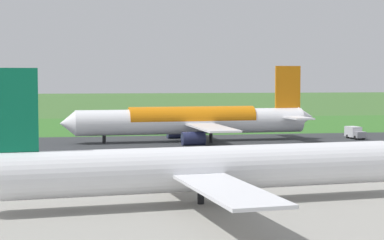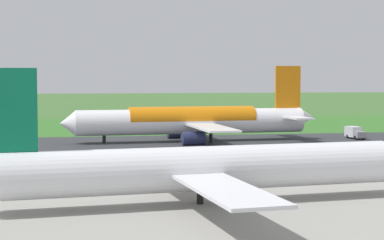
% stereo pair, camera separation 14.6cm
% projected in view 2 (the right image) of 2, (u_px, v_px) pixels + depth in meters
% --- Properties ---
extents(ground_plane, '(800.00, 800.00, 0.00)m').
position_uv_depth(ground_plane, '(207.00, 141.00, 137.61)').
color(ground_plane, '#3D662D').
extents(runway_asphalt, '(600.00, 28.44, 0.06)m').
position_uv_depth(runway_asphalt, '(207.00, 141.00, 137.61)').
color(runway_asphalt, '#2D3033').
rests_on(runway_asphalt, ground).
extents(apron_concrete, '(440.00, 110.00, 0.05)m').
position_uv_depth(apron_concrete, '(326.00, 203.00, 70.35)').
color(apron_concrete, gray).
rests_on(apron_concrete, ground).
extents(grass_verge_foreground, '(600.00, 80.00, 0.04)m').
position_uv_depth(grass_verge_foreground, '(179.00, 127.00, 177.93)').
color(grass_verge_foreground, '#346B27').
rests_on(grass_verge_foreground, ground).
extents(airliner_main, '(54.14, 44.30, 15.88)m').
position_uv_depth(airliner_main, '(194.00, 121.00, 136.88)').
color(airliner_main, white).
rests_on(airliner_main, ground).
extents(airliner_parked_mid, '(49.16, 40.33, 14.35)m').
position_uv_depth(airliner_parked_mid, '(198.00, 168.00, 69.28)').
color(airliner_parked_mid, white).
rests_on(airliner_parked_mid, ground).
extents(service_truck_baggage, '(2.78, 5.98, 2.65)m').
position_uv_depth(service_truck_baggage, '(355.00, 133.00, 142.66)').
color(service_truck_baggage, gray).
rests_on(service_truck_baggage, ground).
extents(no_stopping_sign, '(0.60, 0.10, 2.50)m').
position_uv_depth(no_stopping_sign, '(174.00, 120.00, 181.25)').
color(no_stopping_sign, slate).
rests_on(no_stopping_sign, ground).
extents(traffic_cone_orange, '(0.40, 0.40, 0.55)m').
position_uv_depth(traffic_cone_orange, '(158.00, 126.00, 176.12)').
color(traffic_cone_orange, orange).
rests_on(traffic_cone_orange, ground).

